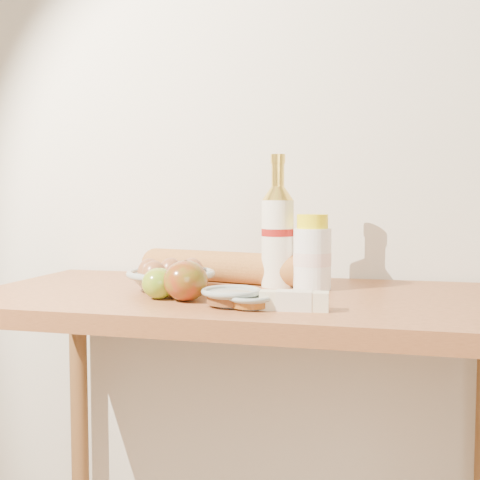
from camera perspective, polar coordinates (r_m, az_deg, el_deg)
name	(u,v)px	position (r m, az deg, el deg)	size (l,w,h in m)	color
back_wall	(272,128)	(1.66, 3.08, 10.58)	(3.50, 0.02, 2.60)	beige
table	(243,348)	(1.36, 0.31, -10.17)	(1.20, 0.60, 0.90)	#AF6838
bourbon_bottle	(278,233)	(1.42, 3.59, 0.64)	(0.08, 0.08, 0.31)	#F0E7CC
cream_bottle	(312,255)	(1.39, 6.87, -1.39)	(0.10, 0.10, 0.17)	white
egg_bowl	(171,278)	(1.38, -6.55, -3.56)	(0.26, 0.26, 0.07)	#8E9B95
baguette	(219,267)	(1.51, -1.96, -2.53)	(0.47, 0.18, 0.08)	#C5803C
apple_yellowgreen	(159,283)	(1.27, -7.70, -4.10)	(0.09, 0.09, 0.07)	olive
apple_redgreen_front	(186,281)	(1.23, -5.17, -3.87)	(0.11, 0.11, 0.08)	maroon
sugar_bowl	(232,297)	(1.18, -0.80, -5.40)	(0.15, 0.15, 0.03)	gray
syrup_bowl	(250,301)	(1.15, 0.98, -5.84)	(0.10, 0.10, 0.03)	gray
butter_stick	(294,301)	(1.14, 5.16, -5.76)	(0.13, 0.05, 0.04)	beige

